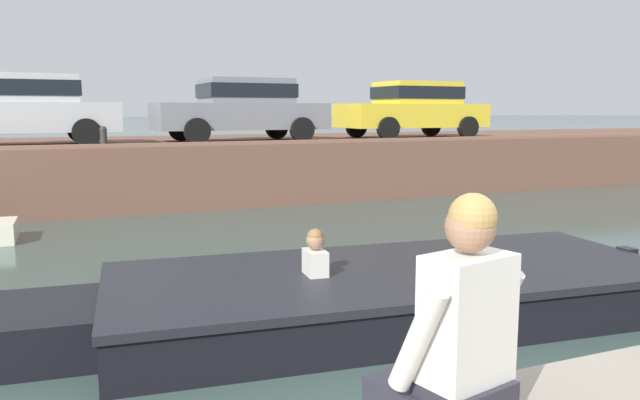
% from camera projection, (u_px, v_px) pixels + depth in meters
% --- Properties ---
extents(ground_plane, '(400.00, 400.00, 0.00)m').
position_uv_depth(ground_plane, '(286.00, 272.00, 8.61)').
color(ground_plane, '#384C47').
extents(far_quay_wall, '(60.00, 6.00, 1.44)m').
position_uv_depth(far_quay_wall, '(175.00, 168.00, 16.32)').
color(far_quay_wall, brown).
rests_on(far_quay_wall, ground).
extents(far_wall_coping, '(60.00, 0.24, 0.08)m').
position_uv_depth(far_wall_coping, '(197.00, 144.00, 13.59)').
color(far_wall_coping, brown).
rests_on(far_wall_coping, far_quay_wall).
extents(motorboat_passing, '(7.38, 3.00, 1.02)m').
position_uv_depth(motorboat_passing, '(369.00, 294.00, 6.65)').
color(motorboat_passing, black).
rests_on(motorboat_passing, ground).
extents(car_left_inner_silver, '(4.05, 2.10, 1.54)m').
position_uv_depth(car_left_inner_silver, '(24.00, 107.00, 13.53)').
color(car_left_inner_silver, '#B7BABC').
rests_on(car_left_inner_silver, far_quay_wall).
extents(car_centre_grey, '(4.22, 2.03, 1.54)m').
position_uv_depth(car_centre_grey, '(242.00, 107.00, 15.42)').
color(car_centre_grey, slate).
rests_on(car_centre_grey, far_quay_wall).
extents(car_right_inner_yellow, '(4.14, 2.03, 1.54)m').
position_uv_depth(car_right_inner_yellow, '(414.00, 107.00, 17.32)').
color(car_right_inner_yellow, yellow).
rests_on(car_right_inner_yellow, far_quay_wall).
extents(mooring_bollard_mid, '(0.15, 0.15, 0.45)m').
position_uv_depth(mooring_bollard_mid, '(103.00, 136.00, 12.94)').
color(mooring_bollard_mid, '#2D2B28').
rests_on(mooring_bollard_mid, far_quay_wall).
extents(person_seated_left, '(0.58, 0.59, 0.97)m').
position_uv_depth(person_seated_left, '(458.00, 337.00, 2.52)').
color(person_seated_left, '#282833').
rests_on(person_seated_left, near_quay).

